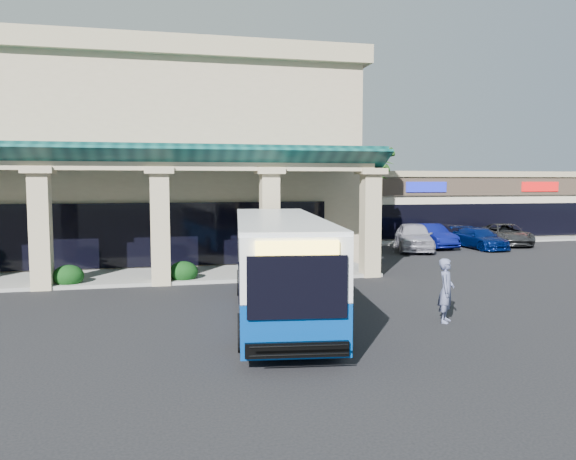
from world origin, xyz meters
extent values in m
plane|color=black|center=(0.00, 0.00, 0.00)|extent=(110.00, 110.00, 0.00)
imported|color=slate|center=(5.27, -2.92, 0.96)|extent=(0.79, 0.83, 1.92)
imported|color=#B4B2C1|center=(11.93, 13.20, 0.86)|extent=(3.56, 5.44, 1.72)
imported|color=#090E5D|center=(13.67, 14.52, 0.75)|extent=(1.84, 4.62, 1.50)
imported|color=#03134F|center=(16.41, 13.27, 0.64)|extent=(2.04, 4.53, 1.29)
imported|color=#2A2B2D|center=(19.25, 14.76, 0.70)|extent=(3.35, 5.40, 1.39)
camera|label=1|loc=(-3.01, -17.92, 4.21)|focal=35.00mm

